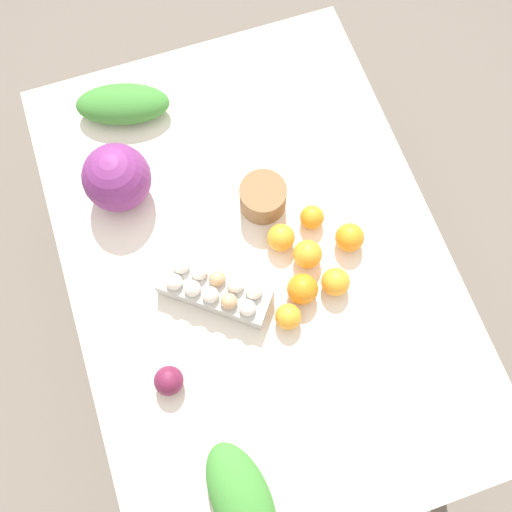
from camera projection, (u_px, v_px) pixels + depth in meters
name	position (u px, v px, depth m)	size (l,w,h in m)	color
ground_plane	(256.00, 316.00, 2.23)	(8.00, 8.00, 0.00)	#70665B
dining_table	(256.00, 267.00, 1.63)	(1.46, 1.01, 0.72)	silver
cabbage_purple	(117.00, 178.00, 1.53)	(0.18, 0.18, 0.18)	#7A2D75
egg_carton	(215.00, 290.00, 1.48)	(0.26, 0.29, 0.09)	#B7B7B2
paper_bag	(263.00, 197.00, 1.56)	(0.13, 0.13, 0.09)	olive
greens_bunch_chard	(241.00, 498.00, 1.31)	(0.26, 0.13, 0.09)	#3D8433
greens_bunch_scallion	(123.00, 104.00, 1.65)	(0.27, 0.13, 0.09)	#3D8433
beet_root	(169.00, 381.00, 1.41)	(0.07, 0.07, 0.07)	maroon
orange_0	(308.00, 254.00, 1.51)	(0.08, 0.08, 0.08)	orange
orange_1	(312.00, 217.00, 1.55)	(0.07, 0.07, 0.07)	orange
orange_2	(302.00, 289.00, 1.48)	(0.08, 0.08, 0.08)	orange
orange_3	(350.00, 237.00, 1.53)	(0.08, 0.08, 0.08)	orange
orange_4	(288.00, 317.00, 1.46)	(0.07, 0.07, 0.07)	orange
orange_5	(336.00, 282.00, 1.49)	(0.08, 0.08, 0.08)	orange
orange_6	(281.00, 237.00, 1.53)	(0.08, 0.08, 0.08)	orange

